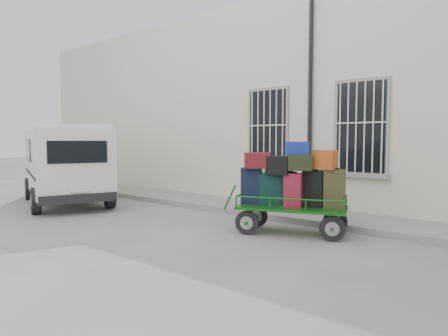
% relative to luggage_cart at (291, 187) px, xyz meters
% --- Properties ---
extents(ground, '(80.00, 80.00, 0.00)m').
position_rel_luggage_cart_xyz_m(ground, '(-1.79, -0.52, -0.98)').
color(ground, slate).
rests_on(ground, ground).
extents(building, '(24.00, 5.15, 6.00)m').
position_rel_luggage_cart_xyz_m(building, '(-1.79, 4.98, 2.02)').
color(building, beige).
rests_on(building, ground).
extents(sidewalk, '(24.00, 1.70, 0.15)m').
position_rel_luggage_cart_xyz_m(sidewalk, '(-1.79, 1.68, -0.90)').
color(sidewalk, gray).
rests_on(sidewalk, ground).
extents(luggage_cart, '(2.61, 1.69, 1.91)m').
position_rel_luggage_cart_xyz_m(luggage_cart, '(0.00, 0.00, 0.00)').
color(luggage_cart, black).
rests_on(luggage_cart, ground).
extents(van, '(5.03, 3.49, 2.35)m').
position_rel_luggage_cart_xyz_m(van, '(-7.30, -0.91, 0.37)').
color(van, white).
rests_on(van, ground).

